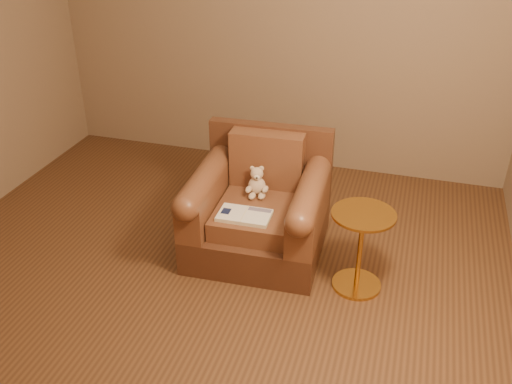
# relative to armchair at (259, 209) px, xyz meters

# --- Properties ---
(floor) EXTENTS (4.00, 4.00, 0.00)m
(floor) POSITION_rel_armchair_xyz_m (-0.24, -0.58, -0.31)
(floor) COLOR brown
(floor) RESTS_ON ground
(room) EXTENTS (4.02, 4.02, 2.71)m
(room) POSITION_rel_armchair_xyz_m (-0.24, -0.58, 1.40)
(room) COLOR #876C53
(room) RESTS_ON ground
(armchair) EXTENTS (0.93, 0.89, 0.81)m
(armchair) POSITION_rel_armchair_xyz_m (0.00, 0.00, 0.00)
(armchair) COLOR #4D2A19
(armchair) RESTS_ON floor
(teddy_bear) EXTENTS (0.15, 0.18, 0.21)m
(teddy_bear) POSITION_rel_armchair_xyz_m (-0.04, 0.07, 0.15)
(teddy_bear) COLOR #CEAF90
(teddy_bear) RESTS_ON armchair
(guidebook) EXTENTS (0.35, 0.22, 0.03)m
(guidebook) POSITION_rel_armchair_xyz_m (-0.03, -0.25, 0.09)
(guidebook) COLOR beige
(guidebook) RESTS_ON armchair
(side_table) EXTENTS (0.40, 0.40, 0.56)m
(side_table) POSITION_rel_armchair_xyz_m (0.74, -0.26, -0.01)
(side_table) COLOR gold
(side_table) RESTS_ON floor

